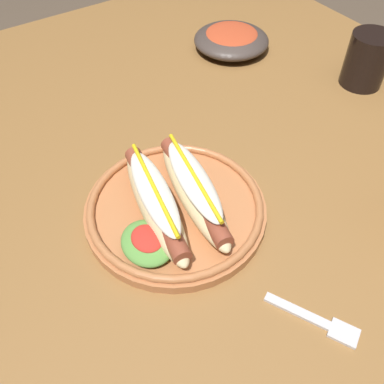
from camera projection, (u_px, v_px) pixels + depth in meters
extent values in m
plane|color=brown|center=(232.00, 334.00, 1.28)|extent=(8.00, 8.00, 0.00)
cube|color=olive|center=(261.00, 163.00, 0.74)|extent=(1.38, 1.02, 0.04)
cylinder|color=olive|center=(229.00, 94.00, 1.51)|extent=(0.06, 0.06, 0.70)
cylinder|color=#B77042|center=(176.00, 210.00, 0.64)|extent=(0.27, 0.27, 0.02)
torus|color=#B77042|center=(175.00, 205.00, 0.63)|extent=(0.26, 0.26, 0.01)
ellipsoid|color=beige|center=(156.00, 204.00, 0.61)|extent=(0.24, 0.09, 0.04)
cylinder|color=brown|center=(155.00, 200.00, 0.60)|extent=(0.21, 0.07, 0.03)
ellipsoid|color=silver|center=(154.00, 192.00, 0.59)|extent=(0.18, 0.08, 0.02)
cylinder|color=yellow|center=(154.00, 187.00, 0.58)|extent=(0.18, 0.04, 0.01)
ellipsoid|color=beige|center=(194.00, 192.00, 0.62)|extent=(0.24, 0.09, 0.04)
cylinder|color=brown|center=(194.00, 188.00, 0.62)|extent=(0.21, 0.07, 0.03)
ellipsoid|color=silver|center=(194.00, 180.00, 0.60)|extent=(0.18, 0.08, 0.02)
cylinder|color=yellow|center=(194.00, 175.00, 0.60)|extent=(0.18, 0.04, 0.01)
ellipsoid|color=#5B9942|center=(147.00, 243.00, 0.57)|extent=(0.08, 0.07, 0.02)
ellipsoid|color=red|center=(147.00, 238.00, 0.57)|extent=(0.05, 0.04, 0.01)
cube|color=silver|center=(297.00, 311.00, 0.53)|extent=(0.08, 0.05, 0.00)
cube|color=silver|center=(344.00, 333.00, 0.51)|extent=(0.04, 0.04, 0.00)
cylinder|color=black|center=(367.00, 60.00, 0.83)|extent=(0.08, 0.08, 0.11)
ellipsoid|color=#423833|center=(231.00, 40.00, 0.95)|extent=(0.17, 0.17, 0.04)
ellipsoid|color=#B74223|center=(232.00, 34.00, 0.94)|extent=(0.12, 0.12, 0.02)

